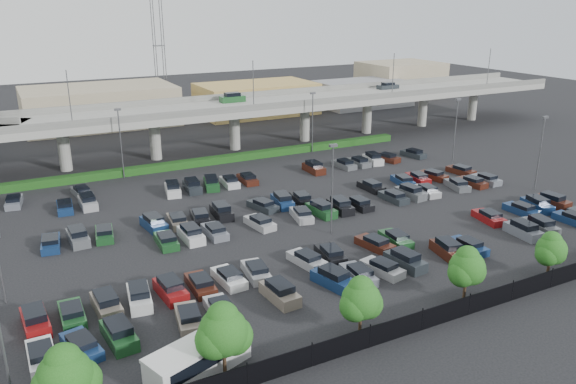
% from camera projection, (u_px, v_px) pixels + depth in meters
% --- Properties ---
extents(ground, '(280.00, 280.00, 0.00)m').
position_uv_depth(ground, '(297.00, 211.00, 69.65)').
color(ground, black).
extents(overpass, '(150.00, 13.00, 15.80)m').
position_uv_depth(overpass, '(205.00, 113.00, 94.15)').
color(overpass, gray).
rests_on(overpass, ground).
extents(hedge, '(66.00, 1.60, 1.10)m').
position_uv_depth(hedge, '(223.00, 159.00, 90.43)').
color(hedge, '#123E13').
rests_on(hedge, ground).
extents(fence, '(70.00, 0.10, 2.00)m').
position_uv_depth(fence, '(460.00, 308.00, 45.86)').
color(fence, black).
rests_on(fence, ground).
extents(tree_row, '(65.07, 3.66, 5.94)m').
position_uv_depth(tree_row, '(457.00, 270.00, 46.58)').
color(tree_row, '#332316').
rests_on(tree_row, ground).
extents(shuttle_bus, '(8.10, 5.02, 2.46)m').
position_uv_depth(shuttle_bus, '(199.00, 357.00, 38.87)').
color(shuttle_bus, silver).
rests_on(shuttle_bus, ground).
extents(parked_cars, '(62.96, 41.66, 1.67)m').
position_uv_depth(parked_cars, '(306.00, 218.00, 65.64)').
color(parked_cars, white).
rests_on(parked_cars, ground).
extents(light_poles, '(66.90, 48.38, 10.30)m').
position_uv_depth(light_poles, '(259.00, 163.00, 67.50)').
color(light_poles, '#4E4E53').
rests_on(light_poles, ground).
extents(distant_buildings, '(138.00, 24.00, 9.00)m').
position_uv_depth(distant_buildings, '(214.00, 100.00, 125.70)').
color(distant_buildings, gray).
rests_on(distant_buildings, ground).
extents(comm_tower, '(2.40, 2.40, 30.00)m').
position_uv_depth(comm_tower, '(159.00, 43.00, 128.41)').
color(comm_tower, '#4E4E53').
rests_on(comm_tower, ground).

